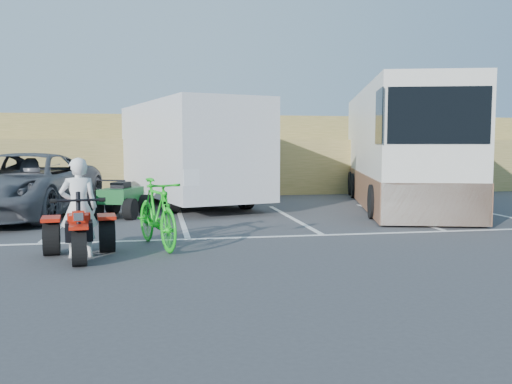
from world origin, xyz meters
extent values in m
plane|color=#3D3D40|center=(0.00, 0.00, 0.00)|extent=(100.00, 100.00, 0.00)
cube|color=white|center=(-2.70, 5.00, 0.00)|extent=(0.12, 5.00, 0.01)
cube|color=white|center=(0.00, 5.00, 0.00)|extent=(0.12, 5.00, 0.01)
cube|color=white|center=(2.70, 5.00, 0.00)|extent=(0.12, 5.00, 0.01)
cube|color=white|center=(5.40, 5.00, 0.00)|extent=(0.12, 5.00, 0.01)
cube|color=white|center=(8.10, 5.00, 0.00)|extent=(0.12, 5.00, 0.01)
cube|color=white|center=(0.00, 2.40, 0.00)|extent=(28.00, 0.12, 0.01)
cube|color=olive|center=(0.00, 14.00, 1.00)|extent=(40.00, 6.00, 2.00)
cube|color=olive|center=(0.00, 17.50, 2.00)|extent=(40.00, 4.00, 2.20)
imported|color=white|center=(-1.81, 1.07, 0.80)|extent=(0.63, 0.46, 1.61)
imported|color=#14BF19|center=(-0.58, 1.69, 0.61)|extent=(1.15, 2.11, 1.22)
imported|color=#4A4C52|center=(-3.89, 6.41, 0.80)|extent=(3.58, 6.14, 1.61)
cube|color=silver|center=(0.41, 8.36, 1.68)|extent=(4.25, 6.96, 2.71)
cylinder|color=black|center=(0.41, 8.36, 0.38)|extent=(2.50, 1.37, 0.76)
cube|color=silver|center=(6.63, 7.34, 1.74)|extent=(4.78, 9.67, 3.38)
cube|color=brown|center=(6.63, 7.34, 0.52)|extent=(4.82, 9.68, 0.94)
cube|color=black|center=(5.37, 2.81, 2.44)|extent=(2.08, 0.60, 1.22)
camera|label=1|loc=(-0.56, -7.93, 1.81)|focal=38.00mm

